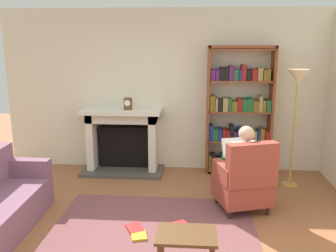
# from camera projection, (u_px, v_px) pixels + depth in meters

# --- Properties ---
(ground) EXTENTS (14.00, 14.00, 0.00)m
(ground) POSITION_uv_depth(u_px,v_px,m) (151.00, 243.00, 4.02)
(ground) COLOR #975C39
(back_wall) EXTENTS (5.60, 0.10, 2.70)m
(back_wall) POSITION_uv_depth(u_px,v_px,m) (168.00, 91.00, 6.19)
(back_wall) COLOR beige
(back_wall) RESTS_ON ground
(area_rug) EXTENTS (2.40, 1.80, 0.01)m
(area_rug) POSITION_uv_depth(u_px,v_px,m) (154.00, 229.00, 4.31)
(area_rug) COLOR brown
(area_rug) RESTS_ON ground
(fireplace) EXTENTS (1.36, 0.64, 1.08)m
(fireplace) POSITION_uv_depth(u_px,v_px,m) (123.00, 138.00, 6.18)
(fireplace) COLOR #4C4742
(fireplace) RESTS_ON ground
(mantel_clock) EXTENTS (0.14, 0.14, 0.19)m
(mantel_clock) POSITION_uv_depth(u_px,v_px,m) (128.00, 104.00, 5.93)
(mantel_clock) COLOR brown
(mantel_clock) RESTS_ON fireplace
(bookshelf) EXTENTS (1.06, 0.32, 2.10)m
(bookshelf) POSITION_uv_depth(u_px,v_px,m) (239.00, 114.00, 5.97)
(bookshelf) COLOR brown
(bookshelf) RESTS_ON ground
(armchair_reading) EXTENTS (0.80, 0.79, 0.97)m
(armchair_reading) POSITION_uv_depth(u_px,v_px,m) (245.00, 180.00, 4.69)
(armchair_reading) COLOR #331E14
(armchair_reading) RESTS_ON ground
(seated_reader) EXTENTS (0.47, 0.59, 1.14)m
(seated_reader) POSITION_uv_depth(u_px,v_px,m) (242.00, 163.00, 4.75)
(seated_reader) COLOR silver
(seated_reader) RESTS_ON ground
(side_table) EXTENTS (0.56, 0.39, 0.45)m
(side_table) POSITION_uv_depth(u_px,v_px,m) (186.00, 240.00, 3.36)
(side_table) COLOR brown
(side_table) RESTS_ON ground
(scattered_books) EXTENTS (0.79, 0.50, 0.04)m
(scattered_books) POSITION_uv_depth(u_px,v_px,m) (155.00, 229.00, 4.27)
(scattered_books) COLOR gold
(scattered_books) RESTS_ON area_rug
(floor_lamp) EXTENTS (0.32, 0.32, 1.78)m
(floor_lamp) POSITION_uv_depth(u_px,v_px,m) (297.00, 88.00, 5.28)
(floor_lamp) COLOR #B7933F
(floor_lamp) RESTS_ON ground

